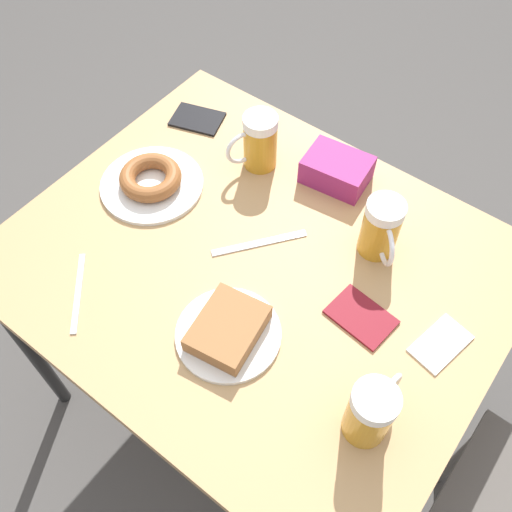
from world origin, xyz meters
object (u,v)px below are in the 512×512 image
object	(u,v)px
passport_near_edge	(361,317)
passport_far_edge	(197,119)
fork	(78,292)
blue_pouch	(337,170)
beer_mug_right	(371,411)
beer_mug_center	(381,229)
knife	(259,243)
plate_with_cake	(228,331)
napkin_folded	(440,344)
plate_with_donut	(151,181)
beer_mug_left	(259,142)

from	to	relation	value
passport_near_edge	passport_far_edge	distance (m)	0.67
fork	passport_far_edge	size ratio (longest dim) A/B	1.02
blue_pouch	beer_mug_right	bearing A→B (deg)	37.75
fork	passport_near_edge	world-z (taller)	passport_near_edge
beer_mug_center	knife	bearing A→B (deg)	-55.98
plate_with_cake	beer_mug_right	world-z (taller)	beer_mug_right
napkin_folded	fork	distance (m)	0.73
napkin_folded	passport_far_edge	world-z (taller)	passport_far_edge
plate_with_cake	passport_far_edge	size ratio (longest dim) A/B	1.40
fork	knife	distance (m)	0.39
napkin_folded	blue_pouch	size ratio (longest dim) A/B	0.83
plate_with_cake	passport_far_edge	distance (m)	0.62
plate_with_cake	beer_mug_right	size ratio (longest dim) A/B	1.46
plate_with_cake	beer_mug_center	distance (m)	0.38
beer_mug_right	knife	world-z (taller)	beer_mug_right
beer_mug_right	blue_pouch	world-z (taller)	beer_mug_right
beer_mug_right	passport_near_edge	world-z (taller)	beer_mug_right
beer_mug_right	fork	bearing A→B (deg)	-79.00
plate_with_cake	napkin_folded	bearing A→B (deg)	124.54
knife	passport_near_edge	bearing A→B (deg)	85.10
blue_pouch	knife	bearing A→B (deg)	-6.48
napkin_folded	knife	xyz separation A→B (m)	(0.02, -0.42, -0.00)
plate_with_cake	knife	size ratio (longest dim) A/B	1.16
plate_with_donut	beer_mug_center	xyz separation A→B (m)	(-0.16, 0.51, 0.05)
blue_pouch	passport_far_edge	bearing A→B (deg)	-83.98
beer_mug_center	beer_mug_right	bearing A→B (deg)	27.61
beer_mug_center	passport_far_edge	bearing A→B (deg)	-97.68
beer_mug_center	knife	xyz separation A→B (m)	(0.14, -0.21, -0.07)
napkin_folded	plate_with_donut	bearing A→B (deg)	-87.06
plate_with_cake	plate_with_donut	xyz separation A→B (m)	(-0.19, -0.38, -0.00)
beer_mug_right	knife	size ratio (longest dim) A/B	0.80
beer_mug_right	passport_far_edge	size ratio (longest dim) A/B	0.96
beer_mug_left	knife	size ratio (longest dim) A/B	0.80
plate_with_cake	passport_far_edge	bearing A→B (deg)	-133.81
beer_mug_left	napkin_folded	size ratio (longest dim) A/B	1.07
knife	passport_far_edge	size ratio (longest dim) A/B	1.20
napkin_folded	passport_near_edge	world-z (taller)	passport_near_edge
plate_with_donut	passport_near_edge	xyz separation A→B (m)	(0.01, 0.57, -0.01)
plate_with_donut	passport_far_edge	distance (m)	0.24
beer_mug_center	knife	world-z (taller)	beer_mug_center
plate_with_donut	passport_far_edge	xyz separation A→B (m)	(-0.23, -0.06, -0.01)
napkin_folded	passport_near_edge	distance (m)	0.16
plate_with_donut	beer_mug_center	bearing A→B (deg)	107.28
knife	passport_near_edge	size ratio (longest dim) A/B	1.31
plate_with_cake	passport_near_edge	bearing A→B (deg)	135.71
beer_mug_center	blue_pouch	distance (m)	0.22
fork	blue_pouch	world-z (taller)	blue_pouch
napkin_folded	passport_far_edge	xyz separation A→B (m)	(-0.20, -0.78, 0.00)
beer_mug_center	passport_near_edge	bearing A→B (deg)	21.03
beer_mug_center	fork	distance (m)	0.63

